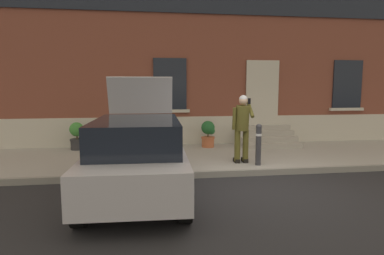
# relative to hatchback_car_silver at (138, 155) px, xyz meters

# --- Properties ---
(ground_plane) EXTENTS (80.00, 80.00, 0.00)m
(ground_plane) POSITION_rel_hatchback_car_silver_xyz_m (2.47, 0.09, -0.80)
(ground_plane) COLOR #232326
(sidewalk) EXTENTS (24.00, 3.60, 0.15)m
(sidewalk) POSITION_rel_hatchback_car_silver_xyz_m (2.47, 2.89, -0.72)
(sidewalk) COLOR #99968E
(sidewalk) RESTS_ON ground
(curb_edge) EXTENTS (24.00, 0.12, 0.15)m
(curb_edge) POSITION_rel_hatchback_car_silver_xyz_m (2.47, 1.03, -0.72)
(curb_edge) COLOR gray
(curb_edge) RESTS_ON ground
(building_facade) EXTENTS (24.00, 1.52, 7.50)m
(building_facade) POSITION_rel_hatchback_car_silver_xyz_m (2.47, 5.38, 2.93)
(building_facade) COLOR brown
(building_facade) RESTS_ON ground
(entrance_stoop) EXTENTS (1.92, 1.28, 0.64)m
(entrance_stoop) POSITION_rel_hatchback_car_silver_xyz_m (4.18, 4.21, -0.41)
(entrance_stoop) COLOR #9E998E
(entrance_stoop) RESTS_ON sidewalk
(hatchback_car_silver) EXTENTS (1.91, 4.12, 2.34)m
(hatchback_car_silver) POSITION_rel_hatchback_car_silver_xyz_m (0.00, 0.00, 0.00)
(hatchback_car_silver) COLOR #B7B7BF
(hatchback_car_silver) RESTS_ON ground
(bollard_near_person) EXTENTS (0.15, 0.15, 1.04)m
(bollard_near_person) POSITION_rel_hatchback_car_silver_xyz_m (2.94, 1.44, -0.09)
(bollard_near_person) COLOR #333338
(bollard_near_person) RESTS_ON sidewalk
(person_on_phone) EXTENTS (0.51, 0.48, 1.75)m
(person_on_phone) POSITION_rel_hatchback_car_silver_xyz_m (2.60, 1.73, 0.35)
(person_on_phone) COLOR #514C1E
(person_on_phone) RESTS_ON sidewalk
(planter_charcoal) EXTENTS (0.44, 0.44, 0.86)m
(planter_charcoal) POSITION_rel_hatchback_car_silver_xyz_m (-1.97, 4.20, -0.19)
(planter_charcoal) COLOR #2D2D30
(planter_charcoal) RESTS_ON sidewalk
(planter_olive) EXTENTS (0.44, 0.44, 0.86)m
(planter_olive) POSITION_rel_hatchback_car_silver_xyz_m (0.10, 4.17, -0.19)
(planter_olive) COLOR #606B38
(planter_olive) RESTS_ON sidewalk
(planter_terracotta) EXTENTS (0.44, 0.44, 0.86)m
(planter_terracotta) POSITION_rel_hatchback_car_silver_xyz_m (2.17, 4.05, -0.19)
(planter_terracotta) COLOR #B25B38
(planter_terracotta) RESTS_ON sidewalk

